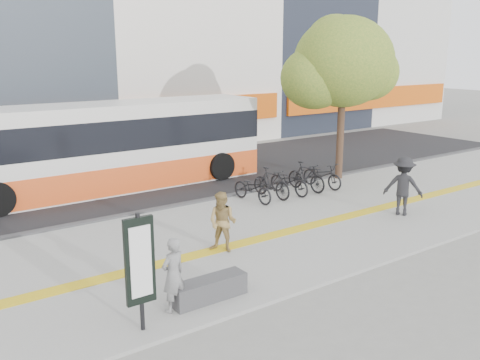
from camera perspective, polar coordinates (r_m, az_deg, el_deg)
ground at (r=13.12m, az=3.51°, el=-8.33°), size 120.00×120.00×0.00m
sidewalk at (r=14.22m, az=-0.31°, el=-6.35°), size 40.00×7.00×0.08m
tactile_strip at (r=13.83m, az=0.89°, el=-6.75°), size 40.00×0.45×0.01m
street at (r=20.55m, az=-12.47°, el=-0.36°), size 40.00×8.00×0.06m
curb at (r=17.05m, az=-7.13°, el=-2.91°), size 40.00×0.25×0.14m
bench at (r=10.72m, az=-3.41°, el=-11.83°), size 1.60×0.45×0.45m
signboard at (r=9.35m, az=-10.91°, el=-8.90°), size 0.55×0.10×2.20m
street_tree at (r=20.59m, az=10.99°, el=12.37°), size 4.40×3.80×6.31m
bus at (r=19.50m, az=-14.22°, el=3.30°), size 11.72×2.78×3.12m
bicycle_row at (r=18.33m, az=5.41°, el=-0.07°), size 4.02×1.84×1.04m
seated_woman at (r=10.13m, az=-7.33°, el=-10.26°), size 0.61×0.48×1.49m
pedestrian_tan at (r=12.95m, az=-1.92°, el=-4.63°), size 0.89×0.94×1.53m
pedestrian_dark at (r=16.61m, az=17.45°, el=-0.63°), size 1.20×1.34×1.80m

